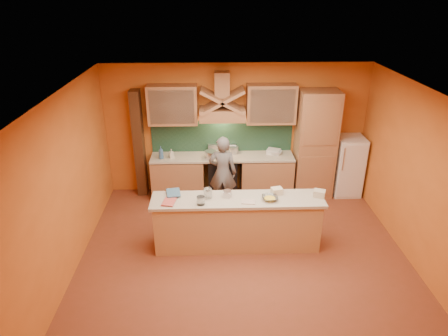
{
  "coord_description": "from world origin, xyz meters",
  "views": [
    {
      "loc": [
        -0.52,
        -5.54,
        4.19
      ],
      "look_at": [
        -0.31,
        0.9,
        1.23
      ],
      "focal_mm": 32.0,
      "sensor_mm": 36.0,
      "label": 1
    }
  ],
  "objects_px": {
    "mixing_bowl": "(270,198)",
    "kitchen_scale": "(227,194)",
    "person": "(223,173)",
    "stove": "(222,176)",
    "fridge": "(347,166)"
  },
  "relations": [
    {
      "from": "stove",
      "to": "fridge",
      "type": "height_order",
      "value": "fridge"
    },
    {
      "from": "fridge",
      "to": "person",
      "type": "relative_size",
      "value": 0.85
    },
    {
      "from": "mixing_bowl",
      "to": "kitchen_scale",
      "type": "bearing_deg",
      "value": 169.89
    },
    {
      "from": "person",
      "to": "mixing_bowl",
      "type": "relative_size",
      "value": 5.87
    },
    {
      "from": "stove",
      "to": "person",
      "type": "xyz_separation_m",
      "value": [
        -0.01,
        -0.51,
        0.32
      ]
    },
    {
      "from": "kitchen_scale",
      "to": "mixing_bowl",
      "type": "relative_size",
      "value": 0.47
    },
    {
      "from": "stove",
      "to": "kitchen_scale",
      "type": "relative_size",
      "value": 7.33
    },
    {
      "from": "fridge",
      "to": "kitchen_scale",
      "type": "xyz_separation_m",
      "value": [
        -2.67,
        -1.84,
        0.35
      ]
    },
    {
      "from": "stove",
      "to": "person",
      "type": "relative_size",
      "value": 0.59
    },
    {
      "from": "fridge",
      "to": "mixing_bowl",
      "type": "distance_m",
      "value": 2.8
    },
    {
      "from": "person",
      "to": "kitchen_scale",
      "type": "bearing_deg",
      "value": 101.06
    },
    {
      "from": "stove",
      "to": "mixing_bowl",
      "type": "xyz_separation_m",
      "value": [
        0.73,
        -1.96,
        0.53
      ]
    },
    {
      "from": "person",
      "to": "kitchen_scale",
      "type": "relative_size",
      "value": 12.53
    },
    {
      "from": "kitchen_scale",
      "to": "mixing_bowl",
      "type": "bearing_deg",
      "value": 10.45
    },
    {
      "from": "person",
      "to": "mixing_bowl",
      "type": "distance_m",
      "value": 1.64
    }
  ]
}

